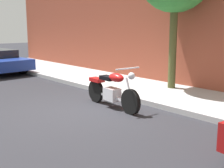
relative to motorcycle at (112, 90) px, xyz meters
name	(u,v)px	position (x,y,z in m)	size (l,w,h in m)	color
ground_plane	(85,110)	(-0.23, -0.69, -0.46)	(60.00, 60.00, 0.00)	#28282D
sidewalk	(158,92)	(-0.23, 2.07, -0.39)	(23.15, 2.51, 0.14)	#B0B0B0
motorcycle	(112,90)	(0.00, 0.00, 0.00)	(2.12, 0.70, 1.11)	black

